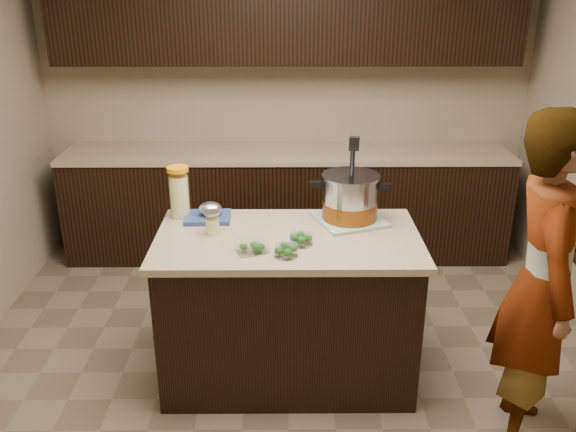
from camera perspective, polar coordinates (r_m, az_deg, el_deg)
name	(u,v)px	position (r m, az deg, el deg)	size (l,w,h in m)	color
ground_plane	(288,372)	(3.81, 0.00, -14.37)	(4.00, 4.00, 0.00)	brown
room_shell	(288,87)	(3.11, 0.00, 11.95)	(4.04, 4.04, 2.72)	tan
back_cabinets	(287,144)	(4.98, -0.13, 6.71)	(3.60, 0.63, 2.33)	black
island	(288,307)	(3.56, 0.00, -8.50)	(1.46, 0.81, 0.90)	black
dish_towel	(349,219)	(3.57, 5.75, -0.31)	(0.36, 0.36, 0.02)	#608F64
stock_pot	(350,200)	(3.52, 5.82, 1.51)	(0.47, 0.36, 0.48)	#B7B7BC
lemonade_pitcher	(179,194)	(3.62, -10.14, 2.02)	(0.16, 0.16, 0.31)	#E1E18A
mason_jar	(212,223)	(3.38, -7.10, -0.70)	(0.09, 0.09, 0.14)	#E1E18A
broccoli_tub_left	(301,240)	(3.24, 1.22, -2.23)	(0.15, 0.15, 0.06)	silver
broccoli_tub_right	(286,251)	(3.11, -0.18, -3.32)	(0.13, 0.13, 0.06)	silver
broccoli_tub_rect	(252,247)	(3.16, -3.36, -2.94)	(0.19, 0.16, 0.06)	silver
blue_tray	(209,214)	(3.59, -7.41, 0.19)	(0.27, 0.22, 0.10)	navy
person	(542,285)	(3.18, 22.70, -5.96)	(0.63, 0.41, 1.72)	gray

